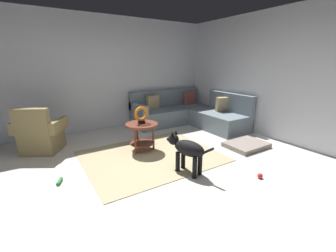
% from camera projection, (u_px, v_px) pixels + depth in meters
% --- Properties ---
extents(ground_plane, '(6.00, 6.00, 0.10)m').
position_uv_depth(ground_plane, '(164.00, 177.00, 3.36)').
color(ground_plane, silver).
extents(wall_back, '(6.00, 0.12, 2.70)m').
position_uv_depth(wall_back, '(101.00, 74.00, 5.35)').
color(wall_back, silver).
rests_on(wall_back, ground_plane).
extents(wall_right, '(0.12, 6.00, 2.70)m').
position_uv_depth(wall_right, '(287.00, 77.00, 4.47)').
color(wall_right, silver).
rests_on(wall_right, ground_plane).
extents(area_rug, '(2.30, 1.90, 0.01)m').
position_uv_depth(area_rug, '(151.00, 156.00, 3.98)').
color(area_rug, tan).
rests_on(area_rug, ground_plane).
extents(sectional_couch, '(2.20, 2.25, 0.88)m').
position_uv_depth(sectional_couch, '(188.00, 114.00, 5.91)').
color(sectional_couch, slate).
rests_on(sectional_couch, ground_plane).
extents(armchair, '(1.00, 0.93, 0.88)m').
position_uv_depth(armchair, '(41.00, 136.00, 4.10)').
color(armchair, olive).
rests_on(armchair, ground_plane).
extents(side_table, '(0.60, 0.60, 0.54)m').
position_uv_depth(side_table, '(142.00, 130.00, 4.13)').
color(side_table, brown).
rests_on(side_table, ground_plane).
extents(torus_sculpture, '(0.28, 0.08, 0.33)m').
position_uv_depth(torus_sculpture, '(141.00, 115.00, 4.05)').
color(torus_sculpture, black).
rests_on(torus_sculpture, side_table).
extents(dog_bed_mat, '(0.80, 0.60, 0.09)m').
position_uv_depth(dog_bed_mat, '(246.00, 145.00, 4.41)').
color(dog_bed_mat, gray).
rests_on(dog_bed_mat, ground_plane).
extents(dog, '(0.37, 0.82, 0.63)m').
position_uv_depth(dog, '(187.00, 149.00, 3.32)').
color(dog, black).
rests_on(dog, ground_plane).
extents(dog_toy_ball, '(0.08, 0.08, 0.08)m').
position_uv_depth(dog_toy_ball, '(260.00, 176.00, 3.23)').
color(dog_toy_ball, red).
rests_on(dog_toy_ball, ground_plane).
extents(dog_toy_rope, '(0.11, 0.17, 0.05)m').
position_uv_depth(dog_toy_rope, '(59.00, 181.00, 3.11)').
color(dog_toy_rope, green).
rests_on(dog_toy_rope, ground_plane).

